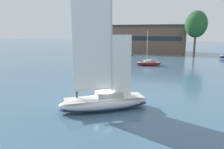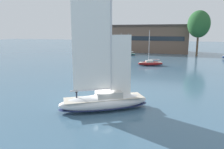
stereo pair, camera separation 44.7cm
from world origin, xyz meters
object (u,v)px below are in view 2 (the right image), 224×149
object	(u,v)px
tree_shore_left	(199,24)
sailboat_moored_outer_mooring	(120,56)
sailboat_moored_far_slip	(150,63)
tree_shore_center	(102,26)
sailboat_moored_mid_channel	(129,54)
sailboat_main	(104,100)

from	to	relation	value
tree_shore_left	sailboat_moored_outer_mooring	bearing A→B (deg)	-149.96
sailboat_moored_far_slip	tree_shore_left	bearing A→B (deg)	67.45
sailboat_moored_far_slip	sailboat_moored_outer_mooring	xyz separation A→B (m)	(-14.23, 16.28, -0.06)
tree_shore_center	sailboat_moored_outer_mooring	size ratio (longest dim) A/B	1.95
sailboat_moored_mid_channel	sailboat_moored_far_slip	bearing A→B (deg)	-62.48
sailboat_main	tree_shore_left	bearing A→B (deg)	79.72
sailboat_moored_far_slip	sailboat_moored_outer_mooring	distance (m)	21.62
sailboat_moored_far_slip	tree_shore_center	bearing A→B (deg)	127.86
sailboat_moored_mid_channel	sailboat_main	bearing A→B (deg)	-77.71
tree_shore_left	sailboat_moored_far_slip	world-z (taller)	tree_shore_left
sailboat_main	sailboat_moored_mid_channel	bearing A→B (deg)	102.29
sailboat_main	sailboat_moored_outer_mooring	world-z (taller)	sailboat_main
tree_shore_center	sailboat_main	xyz separation A→B (m)	(32.86, -79.76, -11.33)
sailboat_main	sailboat_moored_outer_mooring	distance (m)	56.53
tree_shore_center	sailboat_moored_outer_mooring	xyz separation A→B (m)	(18.02, -25.21, -11.95)
tree_shore_left	sailboat_main	distance (m)	72.56
sailboat_moored_far_slip	sailboat_moored_outer_mooring	bearing A→B (deg)	131.17
sailboat_main	sailboat_moored_far_slip	size ratio (longest dim) A/B	1.59
tree_shore_left	sailboat_moored_far_slip	xyz separation A→B (m)	(-13.39, -32.25, -11.89)
tree_shore_center	sailboat_moored_outer_mooring	distance (m)	33.21
sailboat_moored_mid_channel	tree_shore_left	bearing A→B (deg)	14.18
sailboat_moored_far_slip	sailboat_main	bearing A→B (deg)	-89.10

